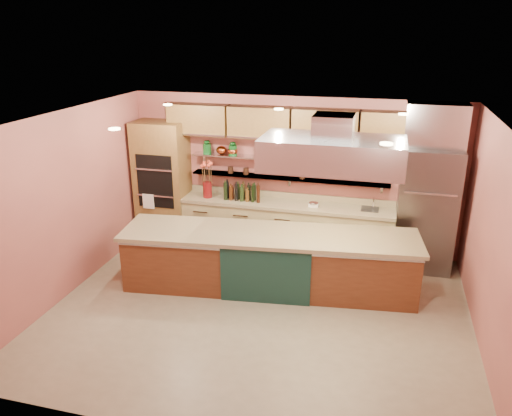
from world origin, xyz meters
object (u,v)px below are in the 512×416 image
(refrigerator, at_px, (426,210))
(flower_vase, at_px, (207,190))
(copper_kettle, at_px, (221,150))
(green_canister, at_px, (260,152))
(island, at_px, (269,261))
(kitchen_scale, at_px, (314,204))

(refrigerator, relative_size, flower_vase, 7.14)
(copper_kettle, distance_m, green_canister, 0.74)
(refrigerator, distance_m, island, 2.81)
(green_canister, bearing_deg, kitchen_scale, -11.99)
(island, bearing_deg, copper_kettle, 121.93)
(kitchen_scale, height_order, copper_kettle, copper_kettle)
(flower_vase, height_order, green_canister, green_canister)
(refrigerator, bearing_deg, kitchen_scale, 179.70)
(flower_vase, xyz_separation_m, kitchen_scale, (1.99, 0.00, -0.10))
(flower_vase, bearing_deg, kitchen_scale, 0.00)
(island, bearing_deg, kitchen_scale, 64.52)
(island, height_order, kitchen_scale, kitchen_scale)
(copper_kettle, bearing_deg, flower_vase, -134.69)
(island, xyz_separation_m, copper_kettle, (-1.30, 1.62, 1.32))
(refrigerator, xyz_separation_m, flower_vase, (-3.89, 0.01, 0.03))
(refrigerator, xyz_separation_m, copper_kettle, (-3.67, 0.23, 0.74))
(refrigerator, xyz_separation_m, green_canister, (-2.93, 0.23, 0.76))
(island, distance_m, copper_kettle, 2.46)
(kitchen_scale, relative_size, green_canister, 0.90)
(refrigerator, bearing_deg, green_canister, 175.51)
(kitchen_scale, bearing_deg, green_canister, 149.15)
(island, xyz_separation_m, kitchen_scale, (0.48, 1.40, 0.51))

